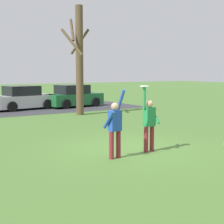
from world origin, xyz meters
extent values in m
plane|color=#4C7533|center=(0.00, 0.00, 0.00)|extent=(120.00, 120.00, 0.00)
cylinder|color=maroon|center=(0.46, -0.54, 0.41)|extent=(0.14, 0.14, 0.82)
cylinder|color=maroon|center=(0.20, -0.56, 0.41)|extent=(0.14, 0.14, 0.82)
cube|color=#238447|center=(0.33, -0.55, 1.12)|extent=(0.38, 0.25, 0.60)
sphere|color=tan|center=(0.33, -0.55, 1.53)|extent=(0.23, 0.23, 0.23)
cylinder|color=#238447|center=(0.55, -0.53, 1.17)|extent=(0.13, 0.49, 0.57)
cylinder|color=#238447|center=(0.11, -0.57, 1.75)|extent=(0.09, 0.09, 0.66)
cylinder|color=maroon|center=(-1.18, -0.69, 0.41)|extent=(0.14, 0.14, 0.82)
cylinder|color=maroon|center=(-0.92, -0.67, 0.41)|extent=(0.14, 0.14, 0.82)
cube|color=#234CB2|center=(-1.05, -0.68, 1.12)|extent=(0.38, 0.25, 0.60)
sphere|color=tan|center=(-1.05, -0.68, 1.53)|extent=(0.23, 0.23, 0.23)
cylinder|color=#234CB2|center=(-1.28, -0.70, 1.17)|extent=(0.13, 0.49, 0.57)
cylinder|color=#234CB2|center=(-0.83, -0.66, 1.72)|extent=(0.12, 0.36, 0.64)
cylinder|color=white|center=(0.11, -0.57, 2.09)|extent=(0.27, 0.27, 0.02)
cube|color=#BCBCC1|center=(1.05, 13.73, 0.55)|extent=(4.31, 2.35, 0.80)
cube|color=black|center=(0.90, 13.71, 1.27)|extent=(2.31, 1.92, 0.64)
cylinder|color=black|center=(2.18, 14.81, 0.33)|extent=(0.68, 0.31, 0.66)
cylinder|color=black|center=(2.44, 13.01, 0.33)|extent=(0.68, 0.31, 0.66)
cylinder|color=black|center=(-0.33, 14.46, 0.33)|extent=(0.68, 0.31, 0.66)
cylinder|color=black|center=(-0.08, 12.65, 0.33)|extent=(0.68, 0.31, 0.66)
cube|color=#1E6633|center=(4.67, 13.46, 0.55)|extent=(4.31, 2.35, 0.80)
cube|color=black|center=(4.52, 13.43, 1.27)|extent=(2.31, 1.92, 0.64)
cylinder|color=black|center=(5.80, 14.53, 0.33)|extent=(0.68, 0.31, 0.66)
cylinder|color=black|center=(6.05, 12.73, 0.33)|extent=(0.68, 0.31, 0.66)
cylinder|color=black|center=(3.28, 14.18, 0.33)|extent=(0.68, 0.31, 0.66)
cylinder|color=black|center=(3.54, 12.38, 0.33)|extent=(0.68, 0.31, 0.66)
cylinder|color=brown|center=(2.86, 9.05, 3.15)|extent=(0.44, 0.44, 6.31)
cylinder|color=brown|center=(2.46, 9.17, 4.90)|extent=(0.42, 0.96, 1.35)
cylinder|color=brown|center=(2.23, 8.74, 4.18)|extent=(0.81, 1.42, 1.59)
cylinder|color=brown|center=(3.13, 9.50, 4.30)|extent=(1.08, 0.73, 1.52)
camera|label=1|loc=(-6.50, -8.98, 2.54)|focal=55.30mm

